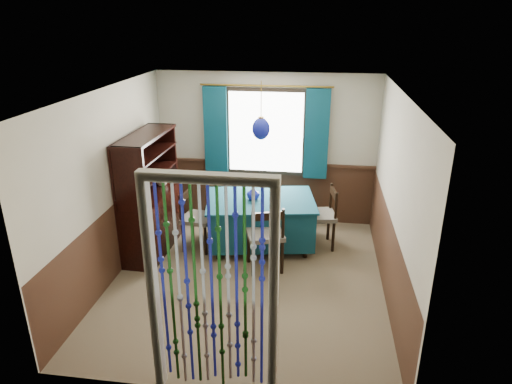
# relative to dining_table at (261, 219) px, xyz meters

# --- Properties ---
(floor) EXTENTS (4.00, 4.00, 0.00)m
(floor) POSITION_rel_dining_table_xyz_m (-0.04, -0.99, -0.44)
(floor) COLOR brown
(floor) RESTS_ON ground
(ceiling) EXTENTS (4.00, 4.00, 0.00)m
(ceiling) POSITION_rel_dining_table_xyz_m (-0.04, -0.99, 2.06)
(ceiling) COLOR silver
(ceiling) RESTS_ON ground
(wall_back) EXTENTS (3.60, 0.00, 3.60)m
(wall_back) POSITION_rel_dining_table_xyz_m (-0.04, 1.01, 0.81)
(wall_back) COLOR #B8AE96
(wall_back) RESTS_ON ground
(wall_front) EXTENTS (3.60, 0.00, 3.60)m
(wall_front) POSITION_rel_dining_table_xyz_m (-0.04, -2.99, 0.81)
(wall_front) COLOR #B8AE96
(wall_front) RESTS_ON ground
(wall_left) EXTENTS (0.00, 4.00, 4.00)m
(wall_left) POSITION_rel_dining_table_xyz_m (-1.84, -0.99, 0.81)
(wall_left) COLOR #B8AE96
(wall_left) RESTS_ON ground
(wall_right) EXTENTS (0.00, 4.00, 4.00)m
(wall_right) POSITION_rel_dining_table_xyz_m (1.76, -0.99, 0.81)
(wall_right) COLOR #B8AE96
(wall_right) RESTS_ON ground
(wainscot_back) EXTENTS (3.60, 0.00, 3.60)m
(wainscot_back) POSITION_rel_dining_table_xyz_m (-0.04, 1.00, 0.06)
(wainscot_back) COLOR #3E2417
(wainscot_back) RESTS_ON ground
(wainscot_front) EXTENTS (3.60, 0.00, 3.60)m
(wainscot_front) POSITION_rel_dining_table_xyz_m (-0.04, -2.97, 0.06)
(wainscot_front) COLOR #3E2417
(wainscot_front) RESTS_ON ground
(wainscot_left) EXTENTS (0.00, 4.00, 4.00)m
(wainscot_left) POSITION_rel_dining_table_xyz_m (-1.83, -0.99, 0.06)
(wainscot_left) COLOR #3E2417
(wainscot_left) RESTS_ON ground
(wainscot_right) EXTENTS (0.00, 4.00, 4.00)m
(wainscot_right) POSITION_rel_dining_table_xyz_m (1.74, -0.99, 0.06)
(wainscot_right) COLOR #3E2417
(wainscot_right) RESTS_ON ground
(window) EXTENTS (1.32, 0.12, 1.42)m
(window) POSITION_rel_dining_table_xyz_m (-0.04, 0.96, 1.11)
(window) COLOR black
(window) RESTS_ON wall_back
(doorway) EXTENTS (1.16, 0.12, 2.18)m
(doorway) POSITION_rel_dining_table_xyz_m (-0.04, -2.93, 0.61)
(doorway) COLOR silver
(doorway) RESTS_ON ground
(dining_table) EXTENTS (1.76, 1.36, 0.77)m
(dining_table) POSITION_rel_dining_table_xyz_m (0.00, 0.00, 0.00)
(dining_table) COLOR #0D3846
(dining_table) RESTS_ON floor
(chair_near) EXTENTS (0.60, 0.59, 0.97)m
(chair_near) POSITION_rel_dining_table_xyz_m (0.16, -0.69, 0.07)
(chair_near) COLOR black
(chair_near) RESTS_ON floor
(chair_far) EXTENTS (0.50, 0.49, 0.83)m
(chair_far) POSITION_rel_dining_table_xyz_m (-0.08, 0.76, -0.00)
(chair_far) COLOR black
(chair_far) RESTS_ON floor
(chair_left) EXTENTS (0.48, 0.50, 0.92)m
(chair_left) POSITION_rel_dining_table_xyz_m (-0.95, -0.20, 0.04)
(chair_left) COLOR black
(chair_left) RESTS_ON floor
(chair_right) EXTENTS (0.52, 0.54, 0.95)m
(chair_right) POSITION_rel_dining_table_xyz_m (0.92, 0.12, 0.06)
(chair_right) COLOR black
(chair_right) RESTS_ON floor
(sideboard) EXTENTS (0.51, 1.38, 1.79)m
(sideboard) POSITION_rel_dining_table_xyz_m (-1.59, -0.33, 0.17)
(sideboard) COLOR black
(sideboard) RESTS_ON floor
(pendant_lamp) EXTENTS (0.25, 0.25, 0.82)m
(pendant_lamp) POSITION_rel_dining_table_xyz_m (0.00, 0.00, 1.40)
(pendant_lamp) COLOR olive
(pendant_lamp) RESTS_ON ceiling
(vase_table) EXTENTS (0.19, 0.19, 0.18)m
(vase_table) POSITION_rel_dining_table_xyz_m (-0.11, -0.02, 0.41)
(vase_table) COLOR navy
(vase_table) RESTS_ON dining_table
(bowl_shelf) EXTENTS (0.26, 0.26, 0.05)m
(bowl_shelf) POSITION_rel_dining_table_xyz_m (-1.53, -0.55, 0.80)
(bowl_shelf) COLOR beige
(bowl_shelf) RESTS_ON sideboard
(vase_sideboard) EXTENTS (0.21, 0.21, 0.19)m
(vase_sideboard) POSITION_rel_dining_table_xyz_m (-1.53, 0.05, 0.54)
(vase_sideboard) COLOR beige
(vase_sideboard) RESTS_ON sideboard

